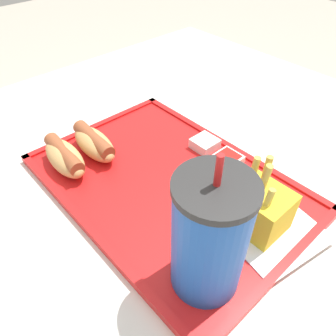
# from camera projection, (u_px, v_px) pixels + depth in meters

# --- Properties ---
(dining_table) EXTENTS (1.13, 1.10, 0.72)m
(dining_table) POSITION_uv_depth(u_px,v_px,m) (188.00, 303.00, 0.76)
(dining_table) COLOR beige
(dining_table) RESTS_ON ground_plane
(food_tray) EXTENTS (0.44, 0.30, 0.01)m
(food_tray) POSITION_uv_depth(u_px,v_px,m) (168.00, 184.00, 0.53)
(food_tray) COLOR red
(food_tray) RESTS_ON dining_table
(paper_napkin) EXTENTS (0.17, 0.15, 0.00)m
(paper_napkin) POSITION_uv_depth(u_px,v_px,m) (264.00, 223.00, 0.47)
(paper_napkin) COLOR white
(paper_napkin) RESTS_ON food_tray
(soda_cup) EXTENTS (0.09, 0.09, 0.19)m
(soda_cup) POSITION_uv_depth(u_px,v_px,m) (209.00, 237.00, 0.35)
(soda_cup) COLOR #194CA5
(soda_cup) RESTS_ON food_tray
(hot_dog_far) EXTENTS (0.11, 0.06, 0.04)m
(hot_dog_far) POSITION_uv_depth(u_px,v_px,m) (65.00, 157.00, 0.54)
(hot_dog_far) COLOR tan
(hot_dog_far) RESTS_ON food_tray
(hot_dog_near) EXTENTS (0.11, 0.05, 0.04)m
(hot_dog_near) POSITION_uv_depth(u_px,v_px,m) (94.00, 143.00, 0.57)
(hot_dog_near) COLOR tan
(hot_dog_near) RESTS_ON food_tray
(fries_carton) EXTENTS (0.08, 0.06, 0.12)m
(fries_carton) POSITION_uv_depth(u_px,v_px,m) (258.00, 207.00, 0.44)
(fries_carton) COLOR gold
(fries_carton) RESTS_ON food_tray
(sauce_cup_mayo) EXTENTS (0.04, 0.04, 0.02)m
(sauce_cup_mayo) POSITION_uv_depth(u_px,v_px,m) (205.00, 143.00, 0.59)
(sauce_cup_mayo) COLOR silver
(sauce_cup_mayo) RESTS_ON food_tray
(sauce_cup_ketchup) EXTENTS (0.04, 0.04, 0.02)m
(sauce_cup_ketchup) POSITION_uv_depth(u_px,v_px,m) (228.00, 160.00, 0.56)
(sauce_cup_ketchup) COLOR silver
(sauce_cup_ketchup) RESTS_ON food_tray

